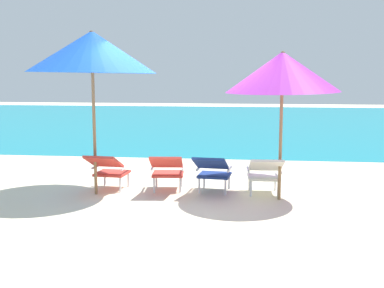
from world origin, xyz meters
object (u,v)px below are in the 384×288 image
Objects in this scene: lounge_chair_near_left at (167,169)px; beach_umbrella_right at (282,72)px; lounge_chair_far_right at (265,172)px; beach_umbrella_left at (92,52)px; lounge_chair_near_right at (213,170)px; lounge_chair_far_left at (108,168)px.

beach_umbrella_right reaches higher than lounge_chair_near_left.
beach_umbrella_left is (-2.77, -0.18, 1.92)m from lounge_chair_far_right.
lounge_chair_near_left is 0.37× the size of beach_umbrella_right.
lounge_chair_near_right is at bearing -0.79° from lounge_chair_near_left.
beach_umbrella_right is (1.08, -0.25, 1.60)m from lounge_chair_near_right.
lounge_chair_near_right is 1.02× the size of lounge_chair_far_right.
lounge_chair_far_left is 1.93m from beach_umbrella_left.
lounge_chair_far_left is 3.27m from beach_umbrella_right.
beach_umbrella_left is 1.13× the size of beach_umbrella_right.
beach_umbrella_right is (1.84, -0.26, 1.60)m from lounge_chair_near_left.
lounge_chair_near_left and lounge_chair_far_right have the same top height.
lounge_chair_far_right is at bearing 3.80° from beach_umbrella_left.
lounge_chair_far_left is 0.33× the size of beach_umbrella_left.
lounge_chair_near_left is at bearing 3.22° from lounge_chair_far_left.
lounge_chair_near_left is 0.33× the size of beach_umbrella_left.
beach_umbrella_left is (-1.92, -0.25, 1.92)m from lounge_chair_near_right.
beach_umbrella_right is at bearing -4.08° from lounge_chair_far_left.
beach_umbrella_left reaches higher than lounge_chair_near_right.
lounge_chair_near_left is at bearing 179.21° from lounge_chair_near_right.
lounge_chair_far_left is 0.99× the size of lounge_chair_near_right.
lounge_chair_near_right is 0.37× the size of beach_umbrella_right.
beach_umbrella_right is at bearing -13.00° from lounge_chair_near_right.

